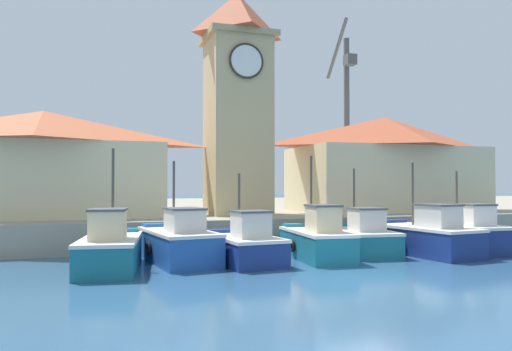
{
  "coord_description": "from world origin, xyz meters",
  "views": [
    {
      "loc": [
        -8.26,
        -14.19,
        2.97
      ],
      "look_at": [
        -0.4,
        9.99,
        3.5
      ],
      "focal_mm": 35.0,
      "sensor_mm": 36.0,
      "label": 1
    }
  ],
  "objects_px": {
    "fishing_boat_mid_left": "(317,240)",
    "fishing_boat_right_inner": "(465,235)",
    "warehouse_right": "(386,163)",
    "fishing_boat_left_outer": "(178,243)",
    "fishing_boat_mid_right": "(424,237)",
    "fishing_boat_left_inner": "(244,245)",
    "port_crane_near": "(346,137)",
    "clock_tower": "(238,97)",
    "fishing_boat_far_left": "(110,249)",
    "fishing_boat_center": "(360,238)",
    "warehouse_left": "(43,163)"
  },
  "relations": [
    {
      "from": "fishing_boat_far_left",
      "to": "fishing_boat_mid_left",
      "type": "xyz_separation_m",
      "value": [
        8.06,
        0.16,
        0.01
      ]
    },
    {
      "from": "fishing_boat_left_outer",
      "to": "fishing_boat_mid_right",
      "type": "height_order",
      "value": "fishing_boat_mid_right"
    },
    {
      "from": "fishing_boat_mid_left",
      "to": "fishing_boat_right_inner",
      "type": "height_order",
      "value": "fishing_boat_mid_left"
    },
    {
      "from": "port_crane_near",
      "to": "fishing_boat_mid_right",
      "type": "bearing_deg",
      "value": -111.23
    },
    {
      "from": "fishing_boat_mid_right",
      "to": "fishing_boat_right_inner",
      "type": "xyz_separation_m",
      "value": [
        2.24,
        0.1,
        0.0
      ]
    },
    {
      "from": "fishing_boat_far_left",
      "to": "clock_tower",
      "type": "height_order",
      "value": "clock_tower"
    },
    {
      "from": "fishing_boat_left_outer",
      "to": "clock_tower",
      "type": "distance_m",
      "value": 10.77
    },
    {
      "from": "clock_tower",
      "to": "fishing_boat_mid_left",
      "type": "bearing_deg",
      "value": -81.47
    },
    {
      "from": "fishing_boat_mid_left",
      "to": "warehouse_left",
      "type": "relative_size",
      "value": 0.38
    },
    {
      "from": "fishing_boat_mid_right",
      "to": "port_crane_near",
      "type": "xyz_separation_m",
      "value": [
        9.79,
        25.2,
        7.01
      ]
    },
    {
      "from": "warehouse_right",
      "to": "warehouse_left",
      "type": "bearing_deg",
      "value": -179.02
    },
    {
      "from": "fishing_boat_right_inner",
      "to": "fishing_boat_left_inner",
      "type": "bearing_deg",
      "value": -179.85
    },
    {
      "from": "fishing_boat_left_inner",
      "to": "fishing_boat_mid_right",
      "type": "relative_size",
      "value": 0.8
    },
    {
      "from": "warehouse_right",
      "to": "port_crane_near",
      "type": "xyz_separation_m",
      "value": [
        5.76,
        15.92,
        3.35
      ]
    },
    {
      "from": "fishing_boat_center",
      "to": "fishing_boat_right_inner",
      "type": "bearing_deg",
      "value": -12.12
    },
    {
      "from": "fishing_boat_right_inner",
      "to": "port_crane_near",
      "type": "distance_m",
      "value": 27.13
    },
    {
      "from": "fishing_boat_left_outer",
      "to": "clock_tower",
      "type": "xyz_separation_m",
      "value": [
        4.34,
        6.87,
        7.06
      ]
    },
    {
      "from": "fishing_boat_left_outer",
      "to": "fishing_boat_center",
      "type": "height_order",
      "value": "fishing_boat_left_outer"
    },
    {
      "from": "fishing_boat_center",
      "to": "port_crane_near",
      "type": "height_order",
      "value": "port_crane_near"
    },
    {
      "from": "fishing_boat_mid_left",
      "to": "clock_tower",
      "type": "bearing_deg",
      "value": 98.53
    },
    {
      "from": "fishing_boat_mid_right",
      "to": "warehouse_left",
      "type": "relative_size",
      "value": 0.44
    },
    {
      "from": "port_crane_near",
      "to": "fishing_boat_right_inner",
      "type": "bearing_deg",
      "value": -106.75
    },
    {
      "from": "clock_tower",
      "to": "fishing_boat_left_inner",
      "type": "bearing_deg",
      "value": -104.01
    },
    {
      "from": "fishing_boat_right_inner",
      "to": "fishing_boat_center",
      "type": "bearing_deg",
      "value": 167.88
    },
    {
      "from": "fishing_boat_mid_right",
      "to": "warehouse_left",
      "type": "xyz_separation_m",
      "value": [
        -16.07,
        8.93,
        3.37
      ]
    },
    {
      "from": "warehouse_right",
      "to": "fishing_boat_left_outer",
      "type": "bearing_deg",
      "value": -150.52
    },
    {
      "from": "fishing_boat_left_inner",
      "to": "port_crane_near",
      "type": "relative_size",
      "value": 0.23
    },
    {
      "from": "fishing_boat_mid_left",
      "to": "warehouse_right",
      "type": "height_order",
      "value": "warehouse_right"
    },
    {
      "from": "fishing_boat_far_left",
      "to": "fishing_boat_right_inner",
      "type": "height_order",
      "value": "fishing_boat_far_left"
    },
    {
      "from": "fishing_boat_left_outer",
      "to": "warehouse_right",
      "type": "height_order",
      "value": "warehouse_right"
    },
    {
      "from": "fishing_boat_far_left",
      "to": "clock_tower",
      "type": "xyz_separation_m",
      "value": [
        6.9,
        7.86,
        7.08
      ]
    },
    {
      "from": "fishing_boat_far_left",
      "to": "fishing_boat_mid_left",
      "type": "relative_size",
      "value": 1.09
    },
    {
      "from": "fishing_boat_mid_left",
      "to": "fishing_boat_mid_right",
      "type": "distance_m",
      "value": 5.0
    },
    {
      "from": "fishing_boat_left_outer",
      "to": "fishing_boat_center",
      "type": "bearing_deg",
      "value": 0.37
    },
    {
      "from": "fishing_boat_center",
      "to": "fishing_boat_mid_left",
      "type": "bearing_deg",
      "value": -160.52
    },
    {
      "from": "fishing_boat_far_left",
      "to": "port_crane_near",
      "type": "bearing_deg",
      "value": 47.72
    },
    {
      "from": "fishing_boat_center",
      "to": "fishing_boat_mid_right",
      "type": "distance_m",
      "value": 2.75
    },
    {
      "from": "fishing_boat_mid_left",
      "to": "fishing_boat_right_inner",
      "type": "xyz_separation_m",
      "value": [
        7.23,
        -0.14,
        0.01
      ]
    },
    {
      "from": "fishing_boat_left_inner",
      "to": "fishing_boat_mid_left",
      "type": "height_order",
      "value": "fishing_boat_mid_left"
    },
    {
      "from": "fishing_boat_mid_right",
      "to": "port_crane_near",
      "type": "relative_size",
      "value": 0.29
    },
    {
      "from": "fishing_boat_center",
      "to": "warehouse_left",
      "type": "height_order",
      "value": "warehouse_left"
    },
    {
      "from": "fishing_boat_left_outer",
      "to": "fishing_boat_right_inner",
      "type": "xyz_separation_m",
      "value": [
        12.72,
        -0.97,
        0.01
      ]
    },
    {
      "from": "fishing_boat_far_left",
      "to": "warehouse_right",
      "type": "xyz_separation_m",
      "value": [
        17.08,
        9.19,
        3.68
      ]
    },
    {
      "from": "fishing_boat_left_inner",
      "to": "port_crane_near",
      "type": "bearing_deg",
      "value": 54.53
    },
    {
      "from": "fishing_boat_far_left",
      "to": "fishing_boat_right_inner",
      "type": "bearing_deg",
      "value": 0.07
    },
    {
      "from": "fishing_boat_far_left",
      "to": "warehouse_left",
      "type": "distance_m",
      "value": 9.94
    },
    {
      "from": "fishing_boat_mid_left",
      "to": "fishing_boat_right_inner",
      "type": "bearing_deg",
      "value": -1.13
    },
    {
      "from": "fishing_boat_far_left",
      "to": "fishing_boat_center",
      "type": "height_order",
      "value": "fishing_boat_far_left"
    },
    {
      "from": "fishing_boat_right_inner",
      "to": "fishing_boat_mid_right",
      "type": "bearing_deg",
      "value": -177.34
    },
    {
      "from": "fishing_boat_mid_left",
      "to": "port_crane_near",
      "type": "distance_m",
      "value": 29.84
    }
  ]
}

